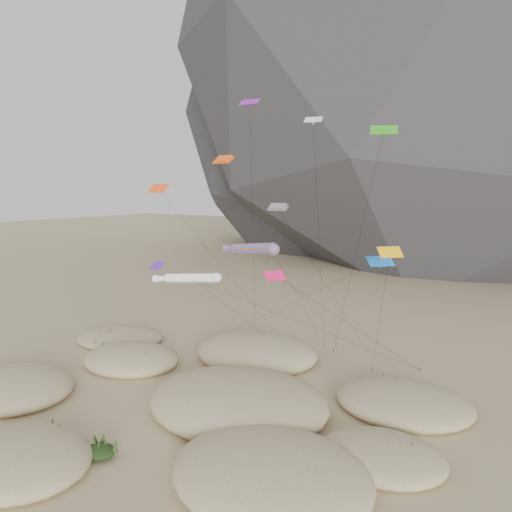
{
  "coord_description": "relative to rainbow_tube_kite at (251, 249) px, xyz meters",
  "views": [
    {
      "loc": [
        27.28,
        -30.66,
        19.55
      ],
      "look_at": [
        0.35,
        12.0,
        12.64
      ],
      "focal_mm": 35.0,
      "sensor_mm": 36.0,
      "label": 1
    }
  ],
  "objects": [
    {
      "name": "ground",
      "position": [
        -1.34,
        -9.61,
        -13.68
      ],
      "size": [
        500.0,
        500.0,
        0.0
      ],
      "primitive_type": "plane",
      "color": "#CCB789",
      "rests_on": "ground"
    },
    {
      "name": "dunes",
      "position": [
        -1.58,
        -5.71,
        -12.97
      ],
      "size": [
        48.58,
        38.97,
        3.86
      ],
      "color": "#CCB789",
      "rests_on": "ground"
    },
    {
      "name": "dune_grass",
      "position": [
        -1.69,
        -6.7,
        -12.85
      ],
      "size": [
        41.82,
        27.11,
        1.54
      ],
      "color": "black",
      "rests_on": "ground"
    },
    {
      "name": "kite_stakes",
      "position": [
        0.91,
        13.35,
        -13.53
      ],
      "size": [
        25.9,
        6.27,
        0.3
      ],
      "color": "#3F2D1E",
      "rests_on": "ground"
    },
    {
      "name": "rainbow_tube_kite",
      "position": [
        0.0,
        0.0,
        0.0
      ],
      "size": [
        8.62,
        18.59,
        14.59
      ],
      "color": "#D64316",
      "rests_on": "ground"
    },
    {
      "name": "white_tube_kite",
      "position": [
        -6.28,
        -2.03,
        -3.17
      ],
      "size": [
        8.52,
        13.81,
        11.27
      ],
      "color": "white",
      "rests_on": "ground"
    },
    {
      "name": "orange_parafoil",
      "position": [
        -8.2,
        6.97,
        8.85
      ],
      "size": [
        11.21,
        8.52,
        23.28
      ],
      "color": "#FF500D",
      "rests_on": "ground"
    },
    {
      "name": "multi_parafoil",
      "position": [
        1.99,
        2.03,
        3.72
      ],
      "size": [
        5.56,
        14.64,
        18.09
      ],
      "color": "#F15819",
      "rests_on": "ground"
    },
    {
      "name": "delta_kites",
      "position": [
        3.01,
        0.85,
        4.24
      ],
      "size": [
        27.82,
        21.01,
        28.47
      ],
      "color": "#611DAA",
      "rests_on": "ground"
    }
  ]
}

